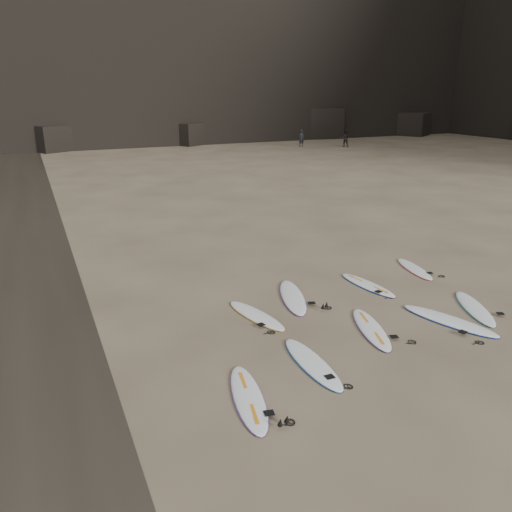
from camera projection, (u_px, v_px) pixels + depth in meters
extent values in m
plane|color=#897559|center=(397.00, 333.00, 12.81)|extent=(240.00, 240.00, 0.00)
cube|color=black|center=(186.00, 134.00, 54.39)|extent=(4.23, 4.46, 2.33)
cube|color=black|center=(316.00, 123.00, 61.67)|extent=(5.95, 5.19, 3.59)
cube|color=black|center=(410.00, 124.00, 65.13)|extent=(5.31, 5.56, 2.88)
cube|color=black|center=(49.00, 138.00, 48.91)|extent=(4.49, 4.76, 2.49)
ellipsoid|color=white|center=(248.00, 398.00, 10.09)|extent=(1.09, 2.52, 0.09)
ellipsoid|color=white|center=(312.00, 363.00, 11.35)|extent=(0.67, 2.50, 0.09)
ellipsoid|color=white|center=(371.00, 329.00, 12.97)|extent=(1.31, 2.52, 0.09)
ellipsoid|color=white|center=(449.00, 320.00, 13.42)|extent=(1.49, 2.75, 0.10)
ellipsoid|color=white|center=(475.00, 308.00, 14.18)|extent=(1.56, 2.44, 0.09)
ellipsoid|color=white|center=(256.00, 315.00, 13.75)|extent=(1.09, 2.41, 0.08)
ellipsoid|color=white|center=(293.00, 297.00, 14.94)|extent=(1.46, 2.74, 0.10)
ellipsoid|color=white|center=(368.00, 285.00, 15.85)|extent=(0.84, 2.39, 0.08)
ellipsoid|color=white|center=(414.00, 269.00, 17.26)|extent=(1.00, 2.27, 0.08)
imported|color=black|center=(302.00, 138.00, 52.70)|extent=(0.69, 0.49, 1.77)
imported|color=black|center=(345.00, 138.00, 52.55)|extent=(1.10, 1.07, 1.78)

